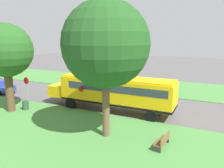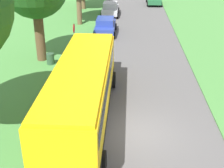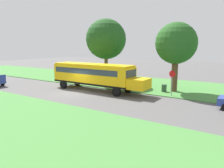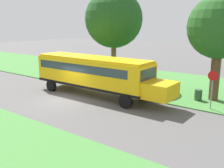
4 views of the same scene
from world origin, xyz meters
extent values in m
plane|color=#565454|center=(0.00, 0.00, 0.00)|extent=(120.00, 120.00, 0.00)
cube|color=#47843D|center=(-10.00, 0.00, 0.04)|extent=(12.00, 80.00, 0.08)
cube|color=yellow|center=(-2.69, 0.77, 1.90)|extent=(2.50, 10.50, 2.20)
cube|color=yellow|center=(-2.69, 6.97, 1.35)|extent=(2.20, 1.90, 1.10)
cube|color=yellow|center=(-2.69, 0.77, 3.08)|extent=(2.35, 10.29, 0.16)
cube|color=black|center=(-2.69, 0.77, 0.92)|extent=(2.54, 10.54, 0.20)
cube|color=#2D3842|center=(-2.69, 0.47, 2.36)|extent=(2.53, 9.24, 0.64)
cube|color=#2D3842|center=(-2.69, 5.97, 2.36)|extent=(2.25, 0.12, 0.80)
cylinder|color=red|center=(-4.12, 3.66, 2.05)|extent=(0.03, 0.44, 0.44)
cylinder|color=black|center=(-3.94, 4.97, 0.50)|extent=(0.30, 1.00, 1.00)
cylinder|color=black|center=(-1.44, 4.97, 0.50)|extent=(0.30, 1.00, 1.00)
cylinder|color=black|center=(-3.94, -2.90, 0.50)|extent=(0.30, 1.00, 1.00)
cylinder|color=black|center=(-1.44, -2.90, 0.50)|extent=(0.30, 1.00, 1.00)
cylinder|color=brown|center=(-7.83, -0.85, 2.05)|extent=(0.50, 0.50, 4.11)
sphere|color=#1E4C1C|center=(-7.83, -0.85, 6.20)|extent=(5.59, 5.59, 5.59)
sphere|color=#1E4C1C|center=(-8.33, -0.96, 6.48)|extent=(4.07, 4.07, 4.07)
cylinder|color=brown|center=(-7.06, 9.28, 1.91)|extent=(0.71, 0.71, 3.82)
sphere|color=#23561E|center=(-7.06, 9.28, 5.57)|extent=(4.65, 4.65, 4.65)
sphere|color=#23561E|center=(-7.03, 9.46, 5.42)|extent=(2.72, 2.72, 2.72)
cylinder|color=gray|center=(-4.60, 9.83, 1.05)|extent=(0.08, 0.08, 2.10)
cylinder|color=red|center=(-4.60, 9.83, 2.40)|extent=(0.03, 0.68, 0.68)
cube|color=brown|center=(-7.79, -4.63, 0.45)|extent=(1.64, 0.67, 0.08)
cube|color=brown|center=(-7.82, -4.85, 0.70)|extent=(1.60, 0.23, 0.44)
cube|color=#333333|center=(-7.06, -4.71, 0.23)|extent=(0.13, 0.46, 0.45)
cube|color=#333333|center=(-8.53, -4.55, 0.23)|extent=(0.13, 0.46, 0.45)
cylinder|color=#2D4C33|center=(-6.19, 8.42, 0.45)|extent=(0.56, 0.56, 0.90)
camera|label=1|loc=(-20.11, -7.28, 6.59)|focal=35.00mm
camera|label=2|loc=(-0.51, -12.59, 8.54)|focal=50.00mm
camera|label=3|loc=(17.55, 17.08, 5.24)|focal=35.00mm
camera|label=4|loc=(13.11, 14.77, 5.85)|focal=42.00mm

